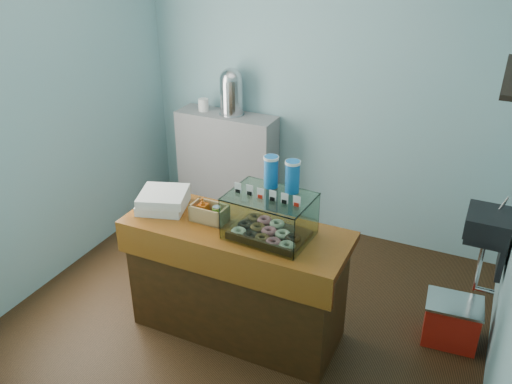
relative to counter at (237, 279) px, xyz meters
The scene contains 9 objects.
ground 0.52m from the counter, 90.00° to the left, with size 3.50×3.50×0.00m, color black.
room_shell 1.27m from the counter, 84.37° to the left, with size 3.54×3.04×2.82m.
counter is the anchor object (origin of this frame).
back_shelf 1.82m from the counter, 119.76° to the left, with size 1.00×0.32×1.10m, color gray.
display_case 0.66m from the counter, ahead, with size 0.57×0.44×0.52m.
condiment_crate 0.55m from the counter, behind, with size 0.25×0.16×0.17m.
pastry_boxes 0.79m from the counter, behind, with size 0.43×0.42×0.13m.
coffee_urn 2.01m from the counter, 117.99° to the left, with size 0.25×0.25×0.46m.
red_cooler 1.60m from the counter, 20.57° to the left, with size 0.42×0.33×0.35m.
Camera 1 is at (1.49, -3.11, 2.81)m, focal length 38.00 mm.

